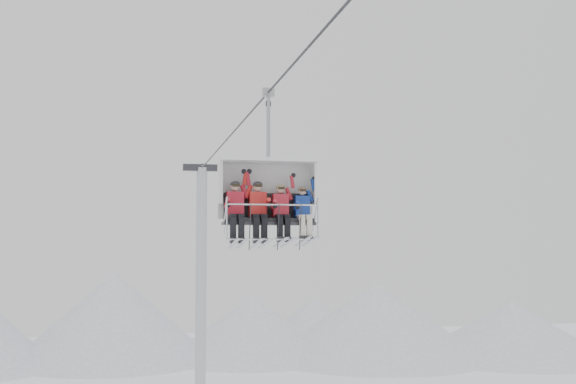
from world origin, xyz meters
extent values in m
cone|color=silver|center=(-5.00, 44.00, 3.50)|extent=(16.00, 16.00, 7.00)
cone|color=silver|center=(6.00, 43.00, 2.50)|extent=(14.00, 14.00, 5.00)
cone|color=silver|center=(16.00, 41.00, 3.00)|extent=(18.00, 18.00, 6.00)
cone|color=silver|center=(27.00, 39.00, 2.25)|extent=(16.00, 16.00, 4.50)
cone|color=silver|center=(12.00, 46.00, 2.25)|extent=(12.00, 12.00, 4.50)
cylinder|color=#B4B6BC|center=(0.00, 22.00, 6.65)|extent=(0.56, 0.56, 13.30)
cube|color=#303035|center=(0.00, 22.00, 13.30)|extent=(2.00, 0.35, 0.35)
cylinder|color=#303035|center=(0.00, 0.00, 13.30)|extent=(0.06, 50.00, 0.06)
cube|color=black|center=(0.00, 2.41, 9.95)|extent=(2.27, 0.55, 0.10)
cube|color=black|center=(0.00, 2.67, 10.33)|extent=(2.27, 0.10, 0.66)
cube|color=#303035|center=(0.00, 2.41, 9.86)|extent=(2.38, 0.60, 0.08)
cube|color=silver|center=(0.00, 2.89, 10.74)|extent=(2.53, 0.10, 1.51)
cube|color=silver|center=(0.00, 2.49, 11.50)|extent=(2.53, 0.90, 0.10)
cylinder|color=silver|center=(0.00, 1.86, 10.32)|extent=(2.31, 0.04, 0.04)
cylinder|color=silver|center=(0.00, 1.79, 9.45)|extent=(2.31, 0.04, 0.04)
cylinder|color=#989BA0|center=(0.00, 2.51, 12.40)|extent=(0.10, 0.10, 1.80)
cube|color=#989BA0|center=(0.00, 2.51, 13.30)|extent=(0.30, 0.18, 0.22)
cube|color=#B11B2B|center=(-0.87, 2.45, 10.35)|extent=(0.43, 0.29, 0.64)
sphere|color=tan|center=(-0.87, 2.41, 10.81)|extent=(0.24, 0.24, 0.24)
cube|color=black|center=(-0.98, 2.01, 9.74)|extent=(0.14, 0.15, 0.52)
cube|color=black|center=(-0.77, 2.01, 9.74)|extent=(0.14, 0.15, 0.52)
cube|color=#B9BCC4|center=(-0.98, 1.91, 9.34)|extent=(0.10, 1.69, 0.26)
cube|color=#B9BCC4|center=(-0.77, 1.91, 9.34)|extent=(0.10, 1.69, 0.26)
cube|color=red|center=(-0.29, 2.45, 10.35)|extent=(0.43, 0.29, 0.64)
sphere|color=tan|center=(-0.29, 2.41, 10.81)|extent=(0.24, 0.24, 0.24)
cube|color=black|center=(-0.40, 2.01, 9.74)|extent=(0.14, 0.15, 0.52)
cube|color=black|center=(-0.19, 2.01, 9.74)|extent=(0.14, 0.15, 0.52)
cube|color=#B9BCC4|center=(-0.40, 1.91, 9.34)|extent=(0.10, 1.69, 0.26)
cube|color=#B9BCC4|center=(-0.19, 1.91, 9.34)|extent=(0.10, 1.69, 0.26)
cube|color=red|center=(0.31, 2.45, 10.33)|extent=(0.41, 0.27, 0.60)
sphere|color=tan|center=(0.31, 2.41, 10.75)|extent=(0.22, 0.22, 0.22)
cube|color=black|center=(0.21, 2.01, 9.76)|extent=(0.14, 0.15, 0.48)
cube|color=black|center=(0.41, 2.01, 9.76)|extent=(0.14, 0.15, 0.48)
cube|color=#B9BCC4|center=(0.21, 1.91, 9.38)|extent=(0.09, 1.69, 0.26)
cube|color=#B9BCC4|center=(0.41, 1.91, 9.38)|extent=(0.09, 1.69, 0.26)
cube|color=navy|center=(0.88, 2.45, 10.31)|extent=(0.38, 0.25, 0.56)
sphere|color=tan|center=(0.88, 2.41, 10.71)|extent=(0.21, 0.21, 0.21)
cube|color=beige|center=(0.79, 2.01, 9.77)|extent=(0.13, 0.15, 0.45)
cube|color=beige|center=(0.97, 2.01, 9.77)|extent=(0.13, 0.15, 0.45)
cube|color=#B9BCC4|center=(0.79, 1.91, 9.41)|extent=(0.09, 1.69, 0.26)
cube|color=#B9BCC4|center=(0.97, 1.91, 9.41)|extent=(0.09, 1.69, 0.26)
camera|label=1|loc=(-3.33, -15.85, 9.38)|focal=45.00mm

